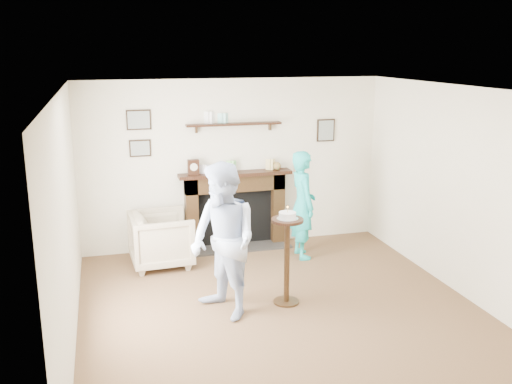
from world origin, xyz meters
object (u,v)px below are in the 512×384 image
armchair (163,265)px  pedestal_table (287,244)px  man (225,314)px  woman (301,256)px

armchair → pedestal_table: 2.17m
man → pedestal_table: 1.07m
pedestal_table → armchair: bearing=128.7°
man → pedestal_table: (0.77, 0.11, 0.73)m
woman → armchair: bearing=85.5°
woman → man: bearing=136.9°
pedestal_table → woman: bearing=63.8°
armchair → pedestal_table: size_ratio=0.70×
man → woman: (1.47, 1.53, 0.00)m
armchair → woman: (1.98, -0.18, 0.00)m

